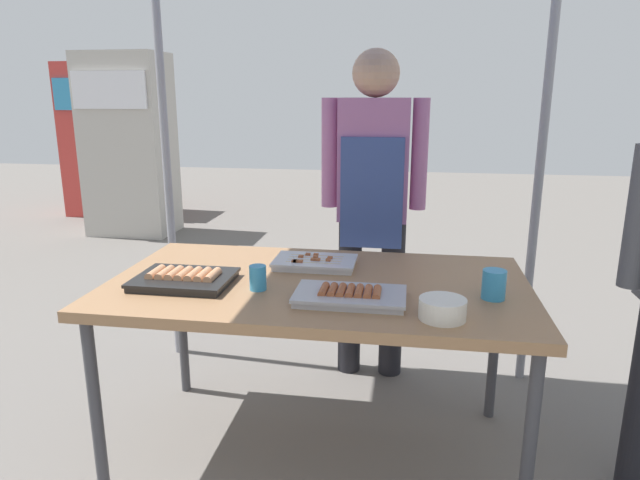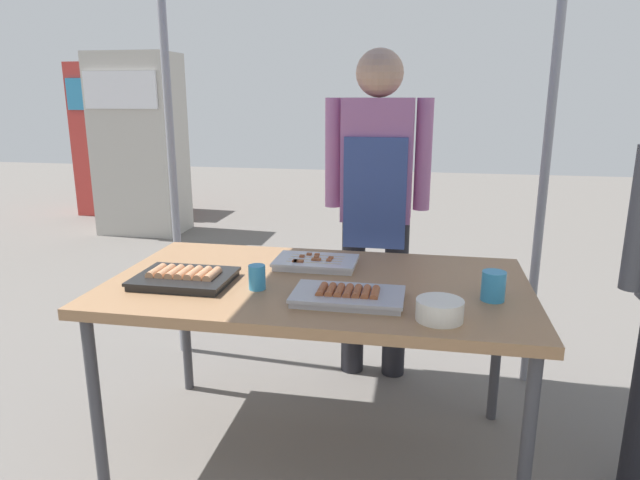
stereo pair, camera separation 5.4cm
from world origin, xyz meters
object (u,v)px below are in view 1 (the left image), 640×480
Objects in this scene: tray_pork_links at (184,279)px; tray_meat_skewers at (315,262)px; stall_table at (318,294)px; drink_cup_near_edge at (258,278)px; drink_cup_by_wok at (494,284)px; tray_grilled_sausages at (350,296)px; condiment_bowl at (442,309)px; neighbor_stall_right at (129,145)px; vendor_woman at (373,190)px; neighbor_stall_left at (106,140)px.

tray_meat_skewers is at bearing 33.59° from tray_pork_links.
tray_pork_links is (-0.49, -0.12, 0.07)m from stall_table.
drink_cup_near_edge is 0.84m from drink_cup_by_wok.
tray_pork_links reaches higher than tray_grilled_sausages.
drink_cup_near_edge is at bearing 165.02° from condiment_bowl.
drink_cup_by_wok reaches higher than tray_meat_skewers.
vendor_woman is at bearing -45.19° from neighbor_stall_right.
tray_meat_skewers is 0.94× the size of tray_pork_links.
tray_pork_links is 4.18m from neighbor_stall_right.
tray_pork_links is 0.22× the size of vendor_woman.
tray_grilled_sausages is 2.54× the size of condiment_bowl.
vendor_woman reaches higher than tray_meat_skewers.
drink_cup_by_wok is 0.06× the size of neighbor_stall_left.
tray_meat_skewers is 4.18m from neighbor_stall_right.
tray_grilled_sausages is at bearing -10.47° from drink_cup_near_edge.
stall_table is at bearing 145.84° from condiment_bowl.
condiment_bowl is 1.66× the size of drink_cup_near_edge.
tray_meat_skewers is (-0.04, 0.18, 0.07)m from stall_table.
neighbor_stall_left reaches higher than tray_pork_links.
condiment_bowl reaches higher than tray_meat_skewers.
neighbor_stall_left is at bearing -46.38° from vendor_woman.
vendor_woman is (0.36, 0.87, 0.19)m from drink_cup_near_edge.
neighbor_stall_right is (-3.22, 3.59, 0.14)m from drink_cup_by_wok.
neighbor_stall_right is (0.80, -0.95, 0.02)m from neighbor_stall_left.
condiment_bowl is at bearing -34.16° from stall_table.
condiment_bowl is at bearing -51.41° from neighbor_stall_right.
stall_table is 0.65m from drink_cup_by_wok.
neighbor_stall_left is at bearing 122.28° from tray_pork_links.
drink_cup_near_edge is 0.87× the size of drink_cup_by_wok.
tray_grilled_sausages is 0.23× the size of vendor_woman.
drink_cup_near_edge reaches higher than tray_pork_links.
tray_meat_skewers is 2.24× the size of condiment_bowl.
vendor_woman is 5.13m from neighbor_stall_left.
condiment_bowl is at bearing 105.80° from vendor_woman.
tray_pork_links is (-0.45, -0.30, 0.00)m from tray_meat_skewers.
neighbor_stall_right reaches higher than condiment_bowl.
tray_grilled_sausages is 0.33m from condiment_bowl.
neighbor_stall_right is at bearing 128.59° from condiment_bowl.
neighbor_stall_left reaches higher than tray_meat_skewers.
tray_pork_links is at bearing -146.41° from tray_meat_skewers.
neighbor_stall_right reaches higher than tray_pork_links.
neighbor_stall_right is at bearing -45.19° from vendor_woman.
drink_cup_by_wok is at bearing -8.27° from stall_table.
neighbor_stall_right is at bearing 120.03° from tray_pork_links.
neighbor_stall_right is (-2.09, 3.61, 0.17)m from tray_pork_links.
tray_grilled_sausages is at bearing 89.27° from vendor_woman.
drink_cup_near_edge reaches higher than tray_grilled_sausages.
neighbor_stall_right is at bearing 123.27° from drink_cup_near_edge.
stall_table is at bearing 171.73° from drink_cup_by_wok.
drink_cup_by_wok is (0.68, -0.28, 0.04)m from tray_meat_skewers.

